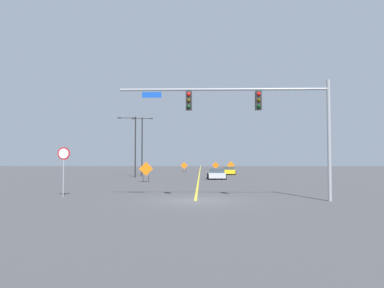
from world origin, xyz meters
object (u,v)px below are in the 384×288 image
Objects in this scene: construction_sign_median_near at (184,166)px; construction_sign_median_far at (231,166)px; traffic_signal_assembly at (258,111)px; stop_sign at (64,162)px; construction_sign_left_shoulder at (146,170)px; street_lamp_far_right at (134,143)px; car_silver_near at (216,174)px; car_yellow_distant at (228,171)px; construction_sign_left_lane at (216,166)px; street_lamp_far_left at (142,142)px.

construction_sign_median_far reaches higher than construction_sign_median_near.
stop_sign is at bearing 171.73° from traffic_signal_assembly.
stop_sign is 15.18m from construction_sign_left_shoulder.
traffic_signal_assembly is at bearing -65.78° from street_lamp_far_right.
traffic_signal_assembly is 12.09m from stop_sign.
car_yellow_distant is at bearing 79.84° from car_silver_near.
construction_sign_left_shoulder is (-8.81, 16.58, -3.78)m from traffic_signal_assembly.
car_silver_near is at bearing -91.95° from construction_sign_left_lane.
street_lamp_far_left is at bearing -136.78° from construction_sign_median_far.
street_lamp_far_left is (-11.32, 29.42, -0.32)m from traffic_signal_assembly.
construction_sign_median_far is at bearing 43.22° from street_lamp_far_left.
construction_sign_median_far is (13.42, 40.07, -0.89)m from stop_sign.
construction_sign_left_shoulder is (2.80, 14.89, -0.87)m from stop_sign.
street_lamp_far_left is (0.29, 27.73, 2.59)m from stop_sign.
traffic_signal_assembly reaches higher than construction_sign_left_lane.
stop_sign is at bearing -97.72° from construction_sign_median_near.
street_lamp_far_right is (-11.91, 26.48, -0.67)m from traffic_signal_assembly.
traffic_signal_assembly is at bearing -81.69° from construction_sign_median_near.
stop_sign is 42.26m from construction_sign_median_far.
street_lamp_far_left reaches higher than construction_sign_median_near.
construction_sign_left_lane is at bearing 52.90° from street_lamp_far_left.
car_silver_near is (10.21, 21.12, -1.55)m from stop_sign.
car_silver_near is (-3.21, -18.95, -0.66)m from construction_sign_median_far.
construction_sign_left_lane is (8.11, 26.87, -0.09)m from construction_sign_left_shoulder.
traffic_signal_assembly is 6.40× the size of construction_sign_median_near.
construction_sign_median_far is at bearing 67.12° from construction_sign_left_shoulder.
construction_sign_left_lane is (5.44, 1.41, 0.02)m from construction_sign_median_near.
car_silver_near is at bearing 64.20° from stop_sign.
car_silver_near is at bearing -19.29° from street_lamp_far_right.
stop_sign is at bearing -108.52° from construction_sign_median_far.
construction_sign_median_far is (13.13, 12.34, -3.48)m from street_lamp_far_left.
car_yellow_distant is (12.18, 6.01, -4.14)m from street_lamp_far_left.
car_yellow_distant is (12.77, 8.94, -3.79)m from street_lamp_far_right.
car_yellow_distant is at bearing 88.61° from traffic_signal_assembly.
construction_sign_median_near is 19.82m from car_silver_near.
construction_sign_left_shoulder is (3.10, -9.90, -3.11)m from street_lamp_far_right.
construction_sign_median_near is 0.44× the size of car_silver_near.
car_silver_near is at bearing -33.70° from street_lamp_far_left.
street_lamp_far_right is 16.91m from construction_sign_median_near.
construction_sign_median_near is 7.95m from construction_sign_median_far.
construction_sign_left_shoulder is 1.09× the size of construction_sign_left_lane.
car_yellow_distant is 12.82m from car_silver_near.
car_yellow_distant is at bearing 35.01° from street_lamp_far_right.
stop_sign is 36.00m from car_yellow_distant.
car_silver_near is (-2.26, -12.62, 0.00)m from car_yellow_distant.
construction_sign_left_lane reaches higher than car_silver_near.
traffic_signal_assembly is 35.71m from car_yellow_distant.
construction_sign_median_far is 3.03m from construction_sign_left_lane.
construction_sign_median_far is 19.23m from car_silver_near.
construction_sign_median_far is at bearing 87.52° from traffic_signal_assembly.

